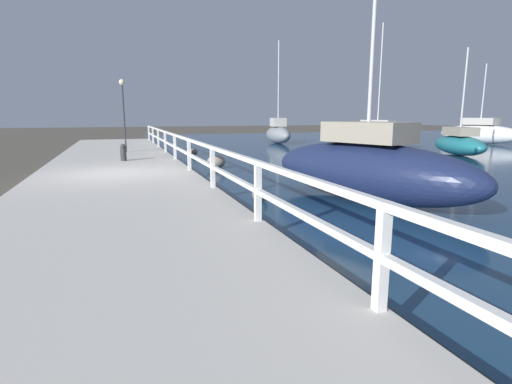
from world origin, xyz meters
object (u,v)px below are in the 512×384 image
object	(u,v)px
sailboat_gray	(278,133)
sailboat_navy	(366,168)
sailboat_white	(480,133)
sailboat_teal	(459,144)
sailboat_black	(377,135)
dock_lamp	(123,98)
mooring_bollard	(123,152)

from	to	relation	value
sailboat_gray	sailboat_navy	bearing A→B (deg)	-101.41
sailboat_gray	sailboat_white	bearing A→B (deg)	-14.99
sailboat_teal	sailboat_black	bearing A→B (deg)	108.17
dock_lamp	sailboat_black	world-z (taller)	sailboat_black
sailboat_gray	sailboat_teal	distance (m)	12.17
mooring_bollard	sailboat_gray	xyz separation A→B (m)	(10.71, 10.72, 0.10)
sailboat_teal	sailboat_black	distance (m)	6.70
mooring_bollard	dock_lamp	xyz separation A→B (m)	(0.18, 3.89, 2.14)
dock_lamp	sailboat_white	distance (m)	24.15
dock_lamp	sailboat_teal	size ratio (longest dim) A/B	0.64
dock_lamp	sailboat_navy	xyz separation A→B (m)	(5.09, -11.90, -1.98)
sailboat_white	mooring_bollard	bearing A→B (deg)	179.79
sailboat_gray	mooring_bollard	bearing A→B (deg)	-130.20
sailboat_gray	dock_lamp	bearing A→B (deg)	-142.24
dock_lamp	sailboat_navy	size ratio (longest dim) A/B	0.56
mooring_bollard	sailboat_gray	size ratio (longest dim) A/B	0.09
mooring_bollard	sailboat_navy	world-z (taller)	sailboat_navy
sailboat_gray	sailboat_black	world-z (taller)	sailboat_black
mooring_bollard	sailboat_black	xyz separation A→B (m)	(16.02, 6.51, 0.12)
mooring_bollard	sailboat_navy	size ratio (longest dim) A/B	0.11
sailboat_gray	sailboat_teal	world-z (taller)	sailboat_gray
sailboat_black	sailboat_navy	bearing A→B (deg)	-141.13
sailboat_gray	sailboat_teal	size ratio (longest dim) A/B	1.35
sailboat_teal	sailboat_black	size ratio (longest dim) A/B	0.68
sailboat_white	sailboat_teal	xyz separation A→B (m)	(-8.07, -6.07, -0.16)
sailboat_teal	sailboat_gray	bearing A→B (deg)	133.80
sailboat_black	sailboat_gray	bearing A→B (deg)	127.01
mooring_bollard	sailboat_white	xyz separation A→B (m)	(24.17, 5.88, 0.14)
dock_lamp	sailboat_black	bearing A→B (deg)	9.40
sailboat_navy	dock_lamp	bearing A→B (deg)	94.12
mooring_bollard	sailboat_black	world-z (taller)	sailboat_black
sailboat_white	sailboat_gray	bearing A→B (deg)	146.35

